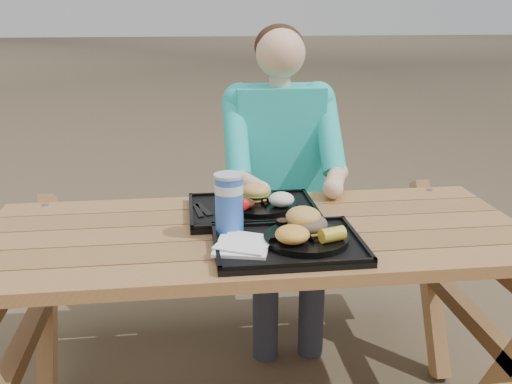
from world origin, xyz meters
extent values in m
cube|color=black|center=(0.08, -0.17, 0.76)|extent=(0.45, 0.35, 0.02)
cube|color=black|center=(0.01, 0.15, 0.76)|extent=(0.45, 0.35, 0.02)
cylinder|color=black|center=(0.13, -0.17, 0.78)|extent=(0.26, 0.26, 0.02)
cylinder|color=black|center=(0.04, 0.16, 0.78)|extent=(0.26, 0.26, 0.02)
cube|color=white|center=(-0.07, -0.20, 0.78)|extent=(0.19, 0.19, 0.02)
cylinder|color=blue|center=(-0.09, -0.06, 0.86)|extent=(0.09, 0.09, 0.18)
cylinder|color=#311205|center=(0.08, -0.05, 0.78)|extent=(0.05, 0.05, 0.03)
cylinder|color=gold|center=(0.13, -0.04, 0.78)|extent=(0.04, 0.04, 0.03)
ellipsoid|color=#F5B140|center=(0.08, -0.22, 0.82)|extent=(0.10, 0.10, 0.05)
cube|color=black|center=(-0.17, 0.15, 0.77)|extent=(0.06, 0.14, 0.01)
ellipsoid|color=#45180D|center=(-0.03, 0.10, 0.81)|extent=(0.08, 0.08, 0.03)
ellipsoid|color=white|center=(0.10, 0.11, 0.81)|extent=(0.09, 0.09, 0.05)
camera|label=1|loc=(-0.22, -1.75, 1.45)|focal=40.00mm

